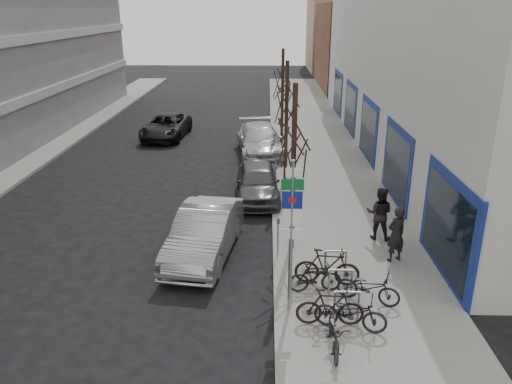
{
  "coord_description": "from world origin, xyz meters",
  "views": [
    {
      "loc": [
        1.79,
        -11.25,
        7.56
      ],
      "look_at": [
        1.44,
        3.75,
        2.0
      ],
      "focal_mm": 35.0,
      "sensor_mm": 36.0,
      "label": 1
    }
  ],
  "objects_px": {
    "tree_near": "(294,130)",
    "tree_mid": "(287,94)",
    "bike_near_right": "(330,307)",
    "pedestrian_far": "(379,213)",
    "bike_near_left": "(334,332)",
    "parked_car_back": "(260,141)",
    "bike_far_inner": "(327,267)",
    "bike_mid_curb": "(369,285)",
    "meter_front": "(278,233)",
    "pedestrian_near": "(396,234)",
    "tree_far": "(283,75)",
    "bike_rack": "(341,280)",
    "parked_car_mid": "(258,182)",
    "meter_back": "(274,143)",
    "lane_car": "(166,126)",
    "parked_car_front": "(205,233)",
    "bike_far_curb": "(351,310)",
    "bike_mid_inner": "(315,277)",
    "meter_mid": "(276,177)",
    "highway_sign_pole": "(291,228)"
  },
  "relations": [
    {
      "from": "tree_near",
      "to": "pedestrian_far",
      "type": "relative_size",
      "value": 2.96
    },
    {
      "from": "tree_mid",
      "to": "bike_mid_curb",
      "type": "height_order",
      "value": "tree_mid"
    },
    {
      "from": "meter_front",
      "to": "pedestrian_near",
      "type": "distance_m",
      "value": 3.62
    },
    {
      "from": "meter_back",
      "to": "pedestrian_near",
      "type": "bearing_deg",
      "value": -72.29
    },
    {
      "from": "tree_mid",
      "to": "bike_far_inner",
      "type": "bearing_deg",
      "value": -84.13
    },
    {
      "from": "meter_mid",
      "to": "pedestrian_far",
      "type": "bearing_deg",
      "value": -50.78
    },
    {
      "from": "tree_near",
      "to": "tree_far",
      "type": "xyz_separation_m",
      "value": [
        0.0,
        13.0,
        0.0
      ]
    },
    {
      "from": "parked_car_mid",
      "to": "tree_far",
      "type": "bearing_deg",
      "value": 78.34
    },
    {
      "from": "bike_near_right",
      "to": "pedestrian_far",
      "type": "relative_size",
      "value": 0.92
    },
    {
      "from": "bike_rack",
      "to": "bike_far_inner",
      "type": "bearing_deg",
      "value": 115.85
    },
    {
      "from": "lane_car",
      "to": "bike_far_inner",
      "type": "bearing_deg",
      "value": -61.91
    },
    {
      "from": "meter_mid",
      "to": "bike_mid_curb",
      "type": "relative_size",
      "value": 0.75
    },
    {
      "from": "bike_near_right",
      "to": "pedestrian_near",
      "type": "relative_size",
      "value": 0.95
    },
    {
      "from": "meter_back",
      "to": "parked_car_front",
      "type": "xyz_separation_m",
      "value": [
        -2.35,
        -10.78,
        -0.12
      ]
    },
    {
      "from": "tree_far",
      "to": "parked_car_front",
      "type": "bearing_deg",
      "value": -101.91
    },
    {
      "from": "meter_front",
      "to": "parked_car_back",
      "type": "relative_size",
      "value": 0.23
    },
    {
      "from": "tree_far",
      "to": "bike_mid_inner",
      "type": "xyz_separation_m",
      "value": [
        0.54,
        -15.68,
        -3.5
      ]
    },
    {
      "from": "bike_near_left",
      "to": "lane_car",
      "type": "xyz_separation_m",
      "value": [
        -7.8,
        20.41,
        0.08
      ]
    },
    {
      "from": "bike_mid_inner",
      "to": "bike_rack",
      "type": "bearing_deg",
      "value": -114.24
    },
    {
      "from": "bike_near_left",
      "to": "parked_car_back",
      "type": "height_order",
      "value": "parked_car_back"
    },
    {
      "from": "bike_far_curb",
      "to": "parked_car_back",
      "type": "distance_m",
      "value": 16.03
    },
    {
      "from": "bike_near_left",
      "to": "parked_car_back",
      "type": "bearing_deg",
      "value": 97.19
    },
    {
      "from": "bike_near_left",
      "to": "bike_far_inner",
      "type": "bearing_deg",
      "value": 87.54
    },
    {
      "from": "bike_far_curb",
      "to": "lane_car",
      "type": "relative_size",
      "value": 0.35
    },
    {
      "from": "bike_far_inner",
      "to": "parked_car_front",
      "type": "height_order",
      "value": "parked_car_front"
    },
    {
      "from": "parked_car_front",
      "to": "parked_car_back",
      "type": "distance_m",
      "value": 11.85
    },
    {
      "from": "tree_mid",
      "to": "tree_far",
      "type": "xyz_separation_m",
      "value": [
        0.0,
        6.5,
        0.0
      ]
    },
    {
      "from": "tree_near",
      "to": "tree_mid",
      "type": "xyz_separation_m",
      "value": [
        0.0,
        6.5,
        0.0
      ]
    },
    {
      "from": "bike_near_left",
      "to": "tree_far",
      "type": "bearing_deg",
      "value": 92.86
    },
    {
      "from": "highway_sign_pole",
      "to": "tree_far",
      "type": "distance_m",
      "value": 16.59
    },
    {
      "from": "tree_mid",
      "to": "bike_near_left",
      "type": "distance_m",
      "value": 12.2
    },
    {
      "from": "tree_far",
      "to": "meter_back",
      "type": "relative_size",
      "value": 4.33
    },
    {
      "from": "bike_far_curb",
      "to": "lane_car",
      "type": "height_order",
      "value": "lane_car"
    },
    {
      "from": "tree_near",
      "to": "tree_mid",
      "type": "relative_size",
      "value": 1.0
    },
    {
      "from": "meter_mid",
      "to": "parked_car_front",
      "type": "height_order",
      "value": "parked_car_front"
    },
    {
      "from": "bike_near_left",
      "to": "bike_mid_curb",
      "type": "relative_size",
      "value": 0.93
    },
    {
      "from": "parked_car_back",
      "to": "highway_sign_pole",
      "type": "bearing_deg",
      "value": -93.12
    },
    {
      "from": "tree_near",
      "to": "parked_car_back",
      "type": "bearing_deg",
      "value": 95.98
    },
    {
      "from": "bike_near_right",
      "to": "bike_mid_curb",
      "type": "bearing_deg",
      "value": -45.8
    },
    {
      "from": "parked_car_mid",
      "to": "meter_back",
      "type": "bearing_deg",
      "value": 79.15
    },
    {
      "from": "tree_near",
      "to": "bike_mid_curb",
      "type": "height_order",
      "value": "tree_near"
    },
    {
      "from": "bike_rack",
      "to": "bike_near_left",
      "type": "distance_m",
      "value": 2.32
    },
    {
      "from": "meter_front",
      "to": "bike_near_right",
      "type": "height_order",
      "value": "meter_front"
    },
    {
      "from": "tree_mid",
      "to": "pedestrian_near",
      "type": "relative_size",
      "value": 3.07
    },
    {
      "from": "pedestrian_far",
      "to": "parked_car_front",
      "type": "bearing_deg",
      "value": 28.0
    },
    {
      "from": "lane_car",
      "to": "pedestrian_near",
      "type": "xyz_separation_m",
      "value": [
        10.2,
        -16.03,
        0.34
      ]
    },
    {
      "from": "parked_car_mid",
      "to": "parked_car_back",
      "type": "bearing_deg",
      "value": 86.74
    },
    {
      "from": "meter_front",
      "to": "pedestrian_far",
      "type": "xyz_separation_m",
      "value": [
        3.43,
        1.3,
        0.16
      ]
    },
    {
      "from": "parked_car_front",
      "to": "pedestrian_far",
      "type": "bearing_deg",
      "value": 18.29
    },
    {
      "from": "parked_car_back",
      "to": "bike_near_left",
      "type": "bearing_deg",
      "value": -90.25
    }
  ]
}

